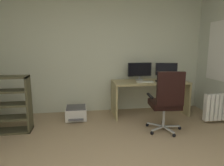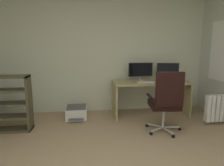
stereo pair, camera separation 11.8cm
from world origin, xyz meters
name	(u,v)px [view 2 (the right image)]	position (x,y,z in m)	size (l,w,h in m)	color
wall_back	(101,54)	(0.00, 2.81, 1.29)	(4.71, 0.10, 2.58)	beige
desk	(150,90)	(1.02, 2.35, 0.55)	(1.58, 0.68, 0.73)	tan
monitor_main	(141,70)	(0.84, 2.53, 0.95)	(0.54, 0.18, 0.38)	#B2B5B7
monitor_secondary	(168,70)	(1.47, 2.53, 0.95)	(0.48, 0.18, 0.37)	#B2B5B7
keyboard	(145,82)	(0.87, 2.22, 0.74)	(0.34, 0.13, 0.02)	silver
computer_mouse	(159,81)	(1.15, 2.23, 0.75)	(0.06, 0.10, 0.03)	black
office_chair	(166,100)	(0.97, 1.37, 0.58)	(0.62, 0.63, 1.07)	#B7BABC
printer	(77,112)	(-0.55, 2.28, 0.13)	(0.41, 0.50, 0.26)	silver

